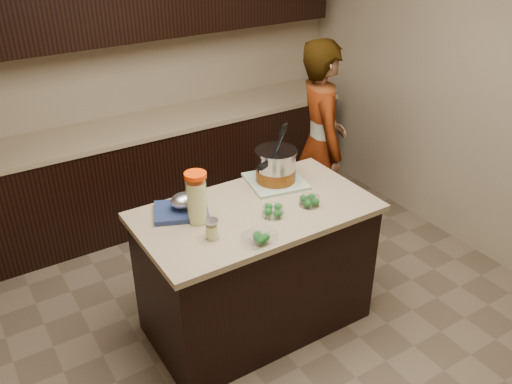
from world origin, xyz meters
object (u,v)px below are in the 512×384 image
Objects in this scene: island at (256,268)px; lemonade_pitcher at (197,199)px; person at (321,145)px; stock_pot at (276,167)px.

island is 4.68× the size of lemonade_pitcher.
island is at bearing -10.56° from lemonade_pitcher.
person is at bearing 22.95° from lemonade_pitcher.
stock_pot reaches higher than island.
person reaches higher than stock_pot.
stock_pot is at bearing 13.47° from lemonade_pitcher.
stock_pot is 0.68m from lemonade_pitcher.
lemonade_pitcher is at bearing 169.01° from stock_pot.
island is 0.67m from stock_pot.
lemonade_pitcher is at bearing 134.26° from person.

